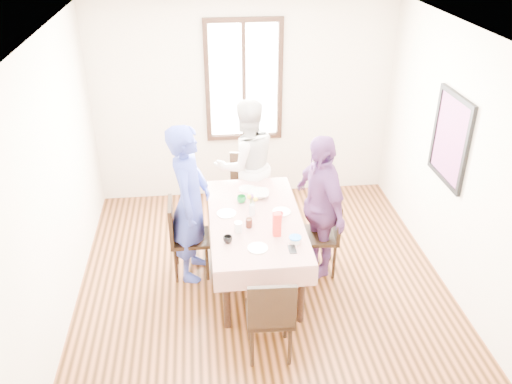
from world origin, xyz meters
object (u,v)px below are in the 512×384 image
at_px(chair_left, 190,238).
at_px(chair_right, 318,235).
at_px(person_left, 190,203).
at_px(dining_table, 255,248).
at_px(person_far, 245,164).
at_px(person_right, 318,207).
at_px(chair_near, 270,314).
at_px(chair_far, 246,191).

bearing_deg(chair_left, chair_right, 85.09).
xyz_separation_m(chair_right, person_left, (-1.40, 0.11, 0.44)).
bearing_deg(dining_table, person_left, 167.05).
bearing_deg(person_left, dining_table, -90.95).
xyz_separation_m(chair_left, person_far, (0.71, 0.98, 0.39)).
xyz_separation_m(dining_table, person_right, (0.69, 0.05, 0.45)).
height_order(dining_table, chair_near, chair_near).
bearing_deg(chair_right, chair_left, 91.71).
bearing_deg(chair_left, person_left, 89.36).
relative_size(chair_left, person_right, 0.55).
relative_size(chair_left, person_left, 0.51).
bearing_deg(person_right, chair_far, -163.57).
height_order(chair_near, person_far, person_far).
xyz_separation_m(chair_far, chair_near, (-0.00, -2.32, 0.00)).
distance_m(dining_table, chair_near, 1.16).
bearing_deg(chair_far, chair_right, 131.85).
bearing_deg(chair_far, person_far, 99.31).
bearing_deg(chair_far, person_right, 131.15).
relative_size(chair_right, person_far, 0.54).
bearing_deg(chair_near, person_right, 63.03).
height_order(chair_right, person_right, person_right).
xyz_separation_m(dining_table, person_left, (-0.69, 0.16, 0.52)).
xyz_separation_m(chair_far, person_right, (0.69, -1.11, 0.37)).
bearing_deg(person_far, person_left, 38.05).
xyz_separation_m(chair_left, chair_far, (0.71, 1.00, 0.00)).
distance_m(chair_right, chair_near, 1.41).
xyz_separation_m(chair_near, person_right, (0.69, 1.21, 0.37)).
distance_m(chair_far, person_right, 1.36).
bearing_deg(dining_table, chair_right, 4.27).
distance_m(dining_table, person_right, 0.82).
bearing_deg(person_left, chair_left, 102.00).
bearing_deg(person_far, chair_near, 73.09).
xyz_separation_m(dining_table, chair_right, (0.71, 0.05, 0.08)).
height_order(chair_left, chair_right, same).
height_order(dining_table, person_right, person_right).
bearing_deg(person_right, chair_near, -44.97).
xyz_separation_m(chair_right, chair_near, (-0.71, -1.21, 0.00)).
xyz_separation_m(chair_right, person_far, (-0.71, 1.09, 0.39)).
relative_size(chair_left, chair_far, 1.00).
relative_size(dining_table, chair_right, 1.86).
distance_m(dining_table, person_far, 1.24).
relative_size(chair_left, chair_right, 1.00).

